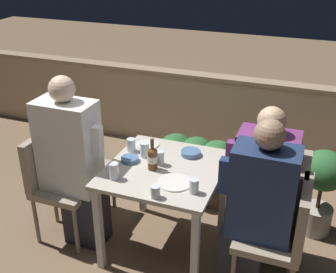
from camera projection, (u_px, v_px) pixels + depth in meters
ground_plane at (165, 245)px, 3.37m from camera, size 16.00×16.00×0.00m
parapet_wall at (222, 114)px, 4.66m from camera, size 9.00×0.18×0.88m
dining_table at (165, 180)px, 3.10m from camera, size 0.82×0.86×0.72m
planter_hedge at (194, 164)px, 3.90m from camera, size 0.73×0.47×0.58m
chair_left_near at (54, 176)px, 3.30m from camera, size 0.43×0.43×0.88m
person_white_polo at (74, 163)px, 3.17m from camera, size 0.51×0.26×1.37m
chair_left_far at (72, 159)px, 3.54m from camera, size 0.43×0.43×0.88m
chair_right_near at (285, 230)px, 2.70m from camera, size 0.43×0.43×0.88m
person_navy_jumper at (256, 210)px, 2.71m from camera, size 0.49×0.26×1.29m
chair_right_far at (286, 203)px, 2.96m from camera, size 0.43×0.43×0.88m
person_purple_stripe at (259, 188)px, 2.99m from camera, size 0.49×0.26×1.25m
beer_bottle at (152, 158)px, 3.00m from camera, size 0.07×0.07×0.24m
plate_0 at (175, 182)px, 2.86m from camera, size 0.24×0.24×0.01m
plate_1 at (147, 145)px, 3.37m from camera, size 0.18×0.18×0.01m
bowl_0 at (191, 153)px, 3.21m from camera, size 0.15×0.15×0.04m
bowl_1 at (130, 159)px, 3.13m from camera, size 0.13×0.13×0.03m
glass_cup_0 at (131, 145)px, 3.27m from camera, size 0.07×0.07×0.10m
glass_cup_1 at (160, 158)px, 3.07m from camera, size 0.06×0.06×0.11m
glass_cup_2 at (155, 192)px, 2.69m from camera, size 0.06×0.06×0.08m
glass_cup_3 at (145, 150)px, 3.18m from camera, size 0.07×0.07×0.11m
glass_cup_4 at (114, 171)px, 2.89m from camera, size 0.07×0.07×0.12m
glass_cup_5 at (194, 186)px, 2.74m from camera, size 0.06×0.06×0.10m
potted_plant at (322, 184)px, 3.35m from camera, size 0.36×0.36×0.74m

